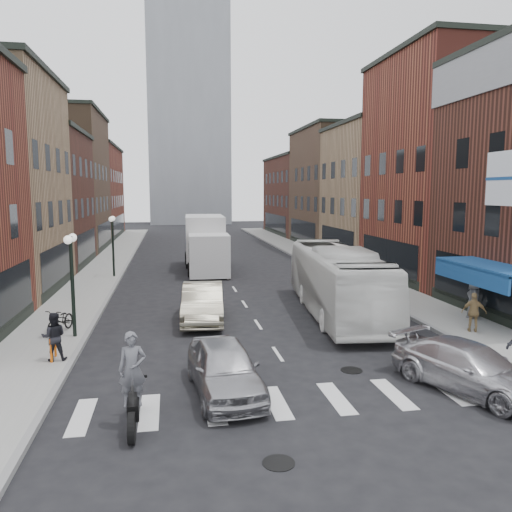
{
  "coord_description": "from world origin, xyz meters",
  "views": [
    {
      "loc": [
        -3.66,
        -15.7,
        5.73
      ],
      "look_at": [
        0.23,
        6.85,
        2.75
      ],
      "focal_mm": 35.0,
      "sensor_mm": 36.0,
      "label": 1
    }
  ],
  "objects_px": {
    "box_truck": "(206,244)",
    "sedan_left_far": "(203,303)",
    "parked_bicycle": "(61,321)",
    "ped_left_solo": "(54,337)",
    "bike_rack": "(53,348)",
    "ped_right_b": "(474,312)",
    "ped_right_c": "(474,298)",
    "motorcycle_rider": "(133,383)",
    "streetlamp_near": "(72,266)",
    "transit_bus": "(337,281)",
    "sedan_left_near": "(224,368)",
    "streetlamp_far": "(113,235)",
    "curb_car": "(470,368)"
  },
  "relations": [
    {
      "from": "bike_rack",
      "to": "ped_right_b",
      "type": "relative_size",
      "value": 0.5
    },
    {
      "from": "sedan_left_far",
      "to": "box_truck",
      "type": "bearing_deg",
      "value": 89.61
    },
    {
      "from": "sedan_left_far",
      "to": "sedan_left_near",
      "type": "bearing_deg",
      "value": -85.07
    },
    {
      "from": "box_truck",
      "to": "ped_right_c",
      "type": "xyz_separation_m",
      "value": [
        10.67,
        -16.41,
        -0.91
      ]
    },
    {
      "from": "parked_bicycle",
      "to": "ped_right_c",
      "type": "relative_size",
      "value": 1.07
    },
    {
      "from": "bike_rack",
      "to": "sedan_left_far",
      "type": "distance_m",
      "value": 7.07
    },
    {
      "from": "transit_bus",
      "to": "sedan_left_far",
      "type": "xyz_separation_m",
      "value": [
        -6.28,
        -0.26,
        -0.76
      ]
    },
    {
      "from": "streetlamp_near",
      "to": "streetlamp_far",
      "type": "relative_size",
      "value": 1.0
    },
    {
      "from": "transit_bus",
      "to": "curb_car",
      "type": "bearing_deg",
      "value": -79.5
    },
    {
      "from": "box_truck",
      "to": "streetlamp_far",
      "type": "bearing_deg",
      "value": -156.99
    },
    {
      "from": "bike_rack",
      "to": "curb_car",
      "type": "xyz_separation_m",
      "value": [
        12.35,
        -4.46,
        0.14
      ]
    },
    {
      "from": "transit_bus",
      "to": "sedan_left_near",
      "type": "relative_size",
      "value": 2.58
    },
    {
      "from": "transit_bus",
      "to": "ped_right_c",
      "type": "relative_size",
      "value": 6.53
    },
    {
      "from": "parked_bicycle",
      "to": "ped_left_solo",
      "type": "xyz_separation_m",
      "value": [
        0.49,
        -3.41,
        0.32
      ]
    },
    {
      "from": "streetlamp_far",
      "to": "curb_car",
      "type": "distance_m",
      "value": 24.5
    },
    {
      "from": "curb_car",
      "to": "sedan_left_near",
      "type": "bearing_deg",
      "value": 148.74
    },
    {
      "from": "streetlamp_near",
      "to": "parked_bicycle",
      "type": "relative_size",
      "value": 2.2
    },
    {
      "from": "transit_bus",
      "to": "ped_right_c",
      "type": "bearing_deg",
      "value": -16.43
    },
    {
      "from": "box_truck",
      "to": "transit_bus",
      "type": "relative_size",
      "value": 0.8
    },
    {
      "from": "sedan_left_near",
      "to": "parked_bicycle",
      "type": "bearing_deg",
      "value": 125.8
    },
    {
      "from": "bike_rack",
      "to": "sedan_left_far",
      "type": "height_order",
      "value": "sedan_left_far"
    },
    {
      "from": "motorcycle_rider",
      "to": "transit_bus",
      "type": "relative_size",
      "value": 0.21
    },
    {
      "from": "parked_bicycle",
      "to": "ped_right_b",
      "type": "bearing_deg",
      "value": 8.77
    },
    {
      "from": "transit_bus",
      "to": "ped_right_c",
      "type": "xyz_separation_m",
      "value": [
        5.57,
        -2.27,
        -0.57
      ]
    },
    {
      "from": "streetlamp_near",
      "to": "ped_right_b",
      "type": "xyz_separation_m",
      "value": [
        15.61,
        -2.05,
        -1.97
      ]
    },
    {
      "from": "bike_rack",
      "to": "ped_left_solo",
      "type": "bearing_deg",
      "value": -59.56
    },
    {
      "from": "ped_left_solo",
      "to": "ped_right_b",
      "type": "distance_m",
      "value": 15.76
    },
    {
      "from": "box_truck",
      "to": "sedan_left_far",
      "type": "bearing_deg",
      "value": -92.67
    },
    {
      "from": "streetlamp_near",
      "to": "transit_bus",
      "type": "relative_size",
      "value": 0.36
    },
    {
      "from": "transit_bus",
      "to": "parked_bicycle",
      "type": "distance_m",
      "value": 12.14
    },
    {
      "from": "box_truck",
      "to": "motorcycle_rider",
      "type": "xyz_separation_m",
      "value": [
        -3.49,
        -24.25,
        -0.81
      ]
    },
    {
      "from": "ped_right_c",
      "to": "bike_rack",
      "type": "bearing_deg",
      "value": -22.77
    },
    {
      "from": "streetlamp_near",
      "to": "parked_bicycle",
      "type": "height_order",
      "value": "streetlamp_near"
    },
    {
      "from": "transit_bus",
      "to": "ped_right_b",
      "type": "bearing_deg",
      "value": -39.73
    },
    {
      "from": "parked_bicycle",
      "to": "ped_right_c",
      "type": "xyz_separation_m",
      "value": [
        17.56,
        -0.62,
        0.38
      ]
    },
    {
      "from": "motorcycle_rider",
      "to": "parked_bicycle",
      "type": "xyz_separation_m",
      "value": [
        -3.4,
        8.45,
        -0.49
      ]
    },
    {
      "from": "ped_left_solo",
      "to": "ped_right_c",
      "type": "xyz_separation_m",
      "value": [
        17.07,
        2.79,
        0.06
      ]
    },
    {
      "from": "box_truck",
      "to": "ped_right_b",
      "type": "bearing_deg",
      "value": -61.12
    },
    {
      "from": "box_truck",
      "to": "motorcycle_rider",
      "type": "distance_m",
      "value": 24.51
    },
    {
      "from": "sedan_left_near",
      "to": "ped_right_b",
      "type": "xyz_separation_m",
      "value": [
        10.44,
        4.07,
        0.19
      ]
    },
    {
      "from": "motorcycle_rider",
      "to": "sedan_left_far",
      "type": "bearing_deg",
      "value": 74.75
    },
    {
      "from": "motorcycle_rider",
      "to": "ped_right_c",
      "type": "height_order",
      "value": "motorcycle_rider"
    },
    {
      "from": "parked_bicycle",
      "to": "ped_right_b",
      "type": "height_order",
      "value": "ped_right_b"
    },
    {
      "from": "parked_bicycle",
      "to": "streetlamp_near",
      "type": "bearing_deg",
      "value": -25.79
    },
    {
      "from": "streetlamp_far",
      "to": "bike_rack",
      "type": "bearing_deg",
      "value": -90.69
    },
    {
      "from": "bike_rack",
      "to": "parked_bicycle",
      "type": "distance_m",
      "value": 3.33
    },
    {
      "from": "parked_bicycle",
      "to": "transit_bus",
      "type": "bearing_deg",
      "value": 25.93
    },
    {
      "from": "box_truck",
      "to": "ped_left_solo",
      "type": "relative_size",
      "value": 5.62
    },
    {
      "from": "ped_right_c",
      "to": "streetlamp_near",
      "type": "bearing_deg",
      "value": -31.72
    },
    {
      "from": "streetlamp_far",
      "to": "sedan_left_far",
      "type": "bearing_deg",
      "value": -67.06
    }
  ]
}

